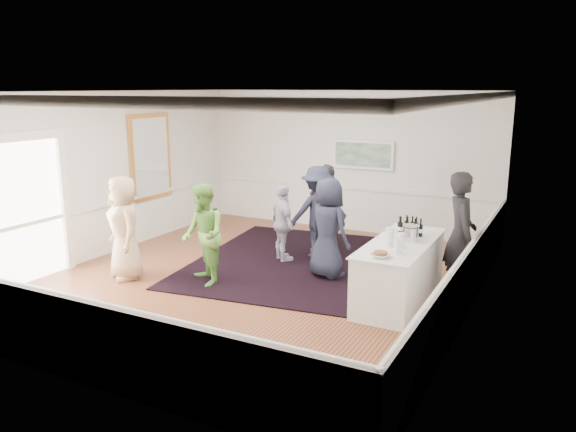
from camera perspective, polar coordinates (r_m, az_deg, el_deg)
The scene contains 23 objects.
floor at distance 9.86m, azimuth -2.88°, elevation -6.39°, with size 8.00×8.00×0.00m, color brown.
ceiling at distance 9.30m, azimuth -3.10°, elevation 12.55°, with size 7.00×8.00×0.02m, color white.
wall_left at distance 11.60m, azimuth -18.11°, elevation 4.08°, with size 0.02×8.00×3.20m, color white.
wall_right at distance 8.28m, azimuth 18.41°, elevation 0.68°, with size 0.02×8.00×3.20m, color white.
wall_back at distance 13.02m, azimuth 6.00°, elevation 5.56°, with size 7.00×0.02×3.20m, color white.
wall_front at distance 6.42m, azimuth -21.39°, elevation -3.01°, with size 7.00×0.02×3.20m, color white.
wainscoting at distance 9.71m, azimuth -2.91°, elevation -3.60°, with size 7.00×8.00×1.00m, color white, non-canonical shape.
mirror at distance 12.48m, azimuth -13.77°, elevation 5.87°, with size 0.05×1.25×1.85m.
doorway at distance 10.37m, azimuth -25.27°, elevation 1.45°, with size 0.10×1.78×2.56m.
landscape_painting at distance 12.80m, azimuth 7.60°, elevation 6.21°, with size 1.44×0.06×0.66m.
area_rug at distance 10.79m, azimuth 0.35°, elevation -4.59°, with size 3.47×4.56×0.02m, color black.
serving_table at distance 8.92m, azimuth 11.27°, elevation -5.52°, with size 0.89×2.33×0.95m.
bartender at distance 9.23m, azimuth 17.13°, elevation -1.83°, with size 0.73×0.48×2.00m, color black.
guest_tan at distance 10.06m, azimuth -16.30°, elevation -1.15°, with size 0.88×0.57×1.80m, color tan.
guest_green at distance 9.46m, azimuth -8.62°, elevation -1.90°, with size 0.84×0.65×1.72m, color #6AAF46.
guest_lilac at distance 10.65m, azimuth -0.53°, elevation -0.72°, with size 0.87×0.36×1.49m, color #B3AEC3.
guest_dark_a at distance 10.86m, azimuth 3.03°, elevation 0.38°, with size 1.16×0.67×1.80m, color #1F2234.
guest_dark_b at distance 11.32m, azimuth 3.83°, elevation 0.83°, with size 0.65×0.43×1.78m, color black.
guest_navy at distance 9.74m, azimuth 4.11°, elevation -1.24°, with size 0.86×0.56×1.76m, color #1F2234.
wine_bottles at distance 9.22m, azimuth 12.27°, elevation -0.92°, with size 0.41×0.24×0.31m.
juice_pitchers at distance 8.47m, azimuth 10.76°, elevation -2.33°, with size 0.40×0.65×0.24m.
ice_bucket at distance 8.87m, azimuth 12.36°, elevation -1.74°, with size 0.26×0.26×0.24m, color silver.
nut_bowl at distance 7.96m, azimuth 9.37°, elevation -3.88°, with size 0.27×0.27×0.08m.
Camera 1 is at (4.72, -8.01, 3.27)m, focal length 35.00 mm.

